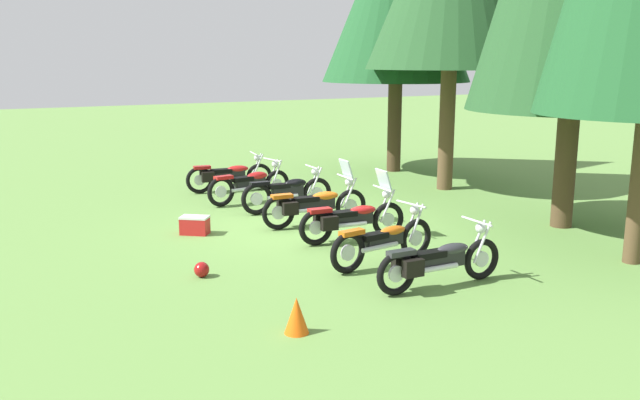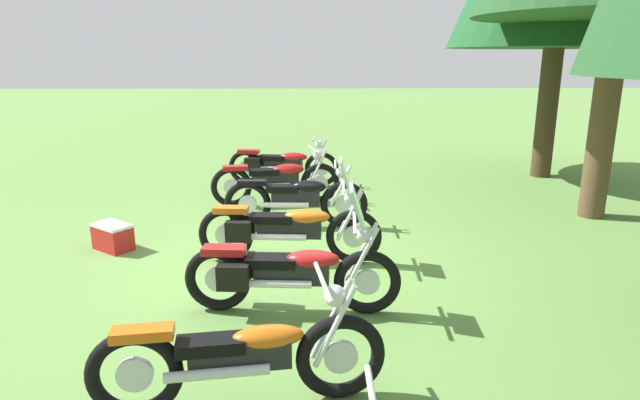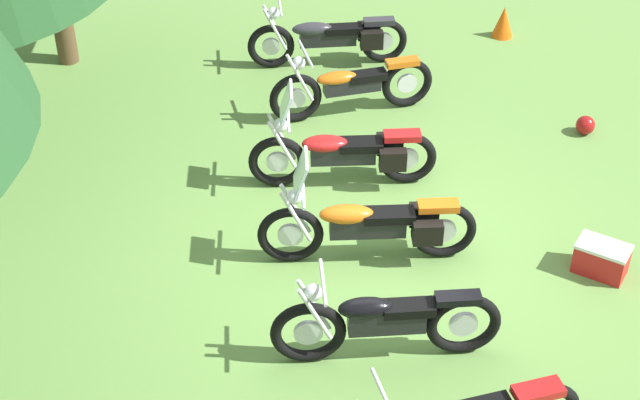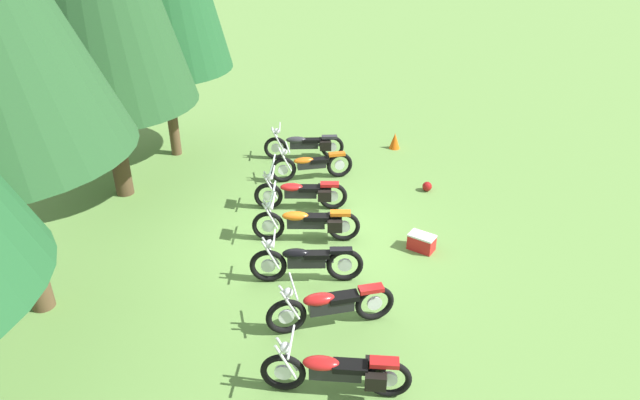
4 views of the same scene
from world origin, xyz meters
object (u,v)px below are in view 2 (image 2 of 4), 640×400
(motorcycle_4, at_px, (289,271))
(motorcycle_5, at_px, (243,356))
(motorcycle_1, at_px, (277,179))
(motorcycle_2, at_px, (297,199))
(motorcycle_3, at_px, (287,227))
(motorcycle_0, at_px, (281,164))
(picnic_cooler, at_px, (113,237))

(motorcycle_4, bearing_deg, motorcycle_5, -96.62)
(motorcycle_1, xyz_separation_m, motorcycle_2, (1.36, 0.37, -0.00))
(motorcycle_5, bearing_deg, motorcycle_3, 77.97)
(motorcycle_0, xyz_separation_m, motorcycle_5, (7.35, 0.00, -0.02))
(motorcycle_5, bearing_deg, motorcycle_2, 78.17)
(picnic_cooler, bearing_deg, motorcycle_4, 51.87)
(motorcycle_4, distance_m, picnic_cooler, 3.18)
(motorcycle_5, relative_size, picnic_cooler, 3.46)
(motorcycle_0, relative_size, motorcycle_4, 1.03)
(motorcycle_4, bearing_deg, picnic_cooler, 146.41)
(motorcycle_0, height_order, motorcycle_2, motorcycle_2)
(motorcycle_2, relative_size, motorcycle_5, 1.01)
(motorcycle_3, distance_m, motorcycle_4, 1.41)
(motorcycle_0, height_order, motorcycle_4, motorcycle_4)
(motorcycle_5, distance_m, picnic_cooler, 4.16)
(motorcycle_2, xyz_separation_m, motorcycle_3, (1.48, -0.11, 0.01))
(motorcycle_1, bearing_deg, motorcycle_5, -98.81)
(picnic_cooler, bearing_deg, motorcycle_5, 31.78)
(motorcycle_1, height_order, motorcycle_4, motorcycle_4)
(motorcycle_0, height_order, motorcycle_1, motorcycle_1)
(motorcycle_0, bearing_deg, motorcycle_4, -78.09)
(motorcycle_3, relative_size, motorcycle_4, 1.06)
(motorcycle_1, bearing_deg, motorcycle_0, 80.93)
(motorcycle_0, distance_m, picnic_cooler, 4.41)
(motorcycle_1, relative_size, motorcycle_5, 1.04)
(motorcycle_2, distance_m, picnic_cooler, 2.72)
(picnic_cooler, bearing_deg, motorcycle_0, 150.29)
(motorcycle_5, bearing_deg, motorcycle_1, 82.84)
(motorcycle_2, bearing_deg, picnic_cooler, -156.99)
(motorcycle_1, height_order, picnic_cooler, motorcycle_1)
(motorcycle_1, bearing_deg, motorcycle_3, -93.70)
(motorcycle_5, bearing_deg, picnic_cooler, 114.54)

